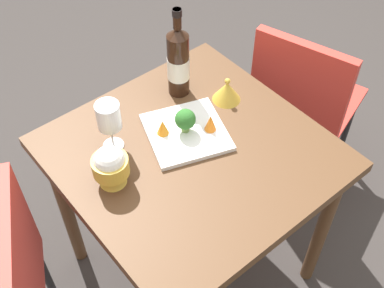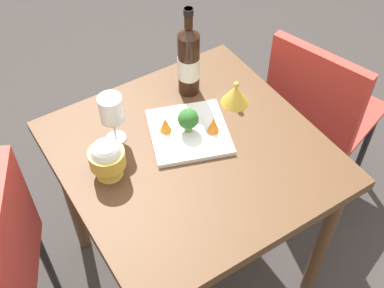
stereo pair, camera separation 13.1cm
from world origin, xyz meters
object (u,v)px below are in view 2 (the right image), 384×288
object	(u,v)px
chair_by_wall	(0,263)
carrot_garnish_left	(165,125)
carrot_garnish_right	(213,124)
chair_near_window	(318,108)
rice_bowl	(107,158)
serving_plate	(189,132)
broccoli_floret	(188,119)
rice_bowl_lid	(235,94)
wine_glass	(111,110)
wine_bottle	(189,61)

from	to	relation	value
chair_by_wall	carrot_garnish_left	bearing A→B (deg)	-63.12
chair_by_wall	carrot_garnish_right	bearing A→B (deg)	-69.87
chair_near_window	carrot_garnish_right	size ratio (longest dim) A/B	14.03
rice_bowl	carrot_garnish_right	bearing A→B (deg)	-5.22
serving_plate	broccoli_floret	xyz separation A→B (m)	(-0.00, 0.00, 0.06)
rice_bowl	serving_plate	bearing A→B (deg)	2.35
serving_plate	carrot_garnish_left	size ratio (longest dim) A/B	5.83
serving_plate	broccoli_floret	size ratio (longest dim) A/B	3.72
broccoli_floret	carrot_garnish_right	distance (m)	0.08
broccoli_floret	rice_bowl_lid	bearing A→B (deg)	10.06
chair_by_wall	broccoli_floret	size ratio (longest dim) A/B	9.91
rice_bowl	broccoli_floret	size ratio (longest dim) A/B	1.65
chair_by_wall	wine_glass	xyz separation A→B (m)	(0.48, 0.09, 0.34)
wine_glass	broccoli_floret	distance (m)	0.25
rice_bowl	serving_plate	distance (m)	0.30
serving_plate	carrot_garnish_left	bearing A→B (deg)	148.39
rice_bowl	carrot_garnish_right	world-z (taller)	rice_bowl
wine_bottle	serving_plate	size ratio (longest dim) A/B	1.05
wine_glass	carrot_garnish_right	xyz separation A→B (m)	(0.28, -0.15, -0.08)
wine_bottle	broccoli_floret	size ratio (longest dim) A/B	3.92
carrot_garnish_left	chair_by_wall	bearing A→B (deg)	-178.02
wine_bottle	carrot_garnish_left	distance (m)	0.24
chair_near_window	wine_bottle	distance (m)	0.65
chair_by_wall	wine_bottle	distance (m)	0.89
chair_near_window	rice_bowl_lid	distance (m)	0.49
wine_bottle	rice_bowl	distance (m)	0.46
carrot_garnish_left	rice_bowl	bearing A→B (deg)	-167.22
rice_bowl_lid	rice_bowl	bearing A→B (deg)	-174.10
rice_bowl_lid	wine_glass	bearing A→B (deg)	170.86
rice_bowl	serving_plate	xyz separation A→B (m)	(0.29, 0.01, -0.07)
wine_glass	serving_plate	size ratio (longest dim) A/B	0.56
chair_by_wall	carrot_garnish_right	xyz separation A→B (m)	(0.76, -0.06, 0.26)
wine_glass	carrot_garnish_left	xyz separation A→B (m)	(0.15, -0.07, -0.09)
rice_bowl	carrot_garnish_left	xyz separation A→B (m)	(0.23, 0.05, -0.03)
wine_glass	serving_plate	distance (m)	0.27
rice_bowl	broccoli_floret	distance (m)	0.29
serving_plate	carrot_garnish_right	distance (m)	0.09
chair_near_window	serving_plate	bearing A→B (deg)	-106.29
carrot_garnish_right	chair_near_window	bearing A→B (deg)	5.64
rice_bowl	wine_glass	bearing A→B (deg)	56.14
rice_bowl	carrot_garnish_left	bearing A→B (deg)	12.78
rice_bowl_lid	broccoli_floret	xyz separation A→B (m)	(-0.22, -0.04, 0.03)
rice_bowl_lid	chair_near_window	bearing A→B (deg)	-4.12
chair_near_window	rice_bowl	bearing A→B (deg)	-105.85
wine_glass	carrot_garnish_right	world-z (taller)	wine_glass
chair_by_wall	wine_bottle	xyz separation A→B (m)	(0.81, 0.16, 0.35)
rice_bowl_lid	carrot_garnish_right	distance (m)	0.17
chair_by_wall	broccoli_floret	bearing A→B (deg)	-66.43
wine_glass	rice_bowl_lid	size ratio (longest dim) A/B	1.79
chair_near_window	wine_glass	size ratio (longest dim) A/B	4.75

